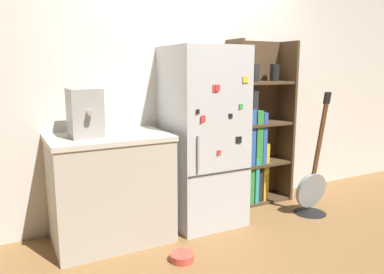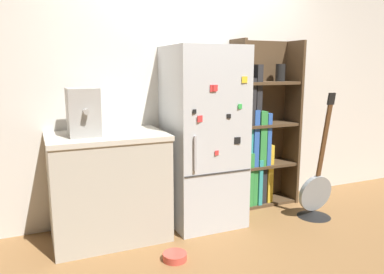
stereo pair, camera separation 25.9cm
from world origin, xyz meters
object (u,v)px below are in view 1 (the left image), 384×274
at_px(espresso_machine, 85,113).
at_px(guitar, 311,197).
at_px(refrigerator, 203,136).
at_px(pet_bowl, 182,257).
at_px(bookshelf, 252,136).

relative_size(espresso_machine, guitar, 0.31).
height_order(espresso_machine, guitar, espresso_machine).
xyz_separation_m(espresso_machine, guitar, (2.13, -0.36, -0.94)).
distance_m(refrigerator, espresso_machine, 1.11).
bearing_deg(pet_bowl, espresso_machine, 131.92).
xyz_separation_m(bookshelf, pet_bowl, (-1.24, -0.81, -0.71)).
relative_size(refrigerator, espresso_machine, 4.28).
distance_m(espresso_machine, guitar, 2.36).
relative_size(refrigerator, pet_bowl, 8.74).
xyz_separation_m(refrigerator, bookshelf, (0.72, 0.20, -0.08)).
distance_m(refrigerator, pet_bowl, 1.13).
xyz_separation_m(refrigerator, espresso_machine, (-1.07, -0.00, 0.28)).
distance_m(refrigerator, bookshelf, 0.75).
xyz_separation_m(refrigerator, guitar, (1.06, -0.36, -0.65)).
bearing_deg(refrigerator, espresso_machine, -179.91).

